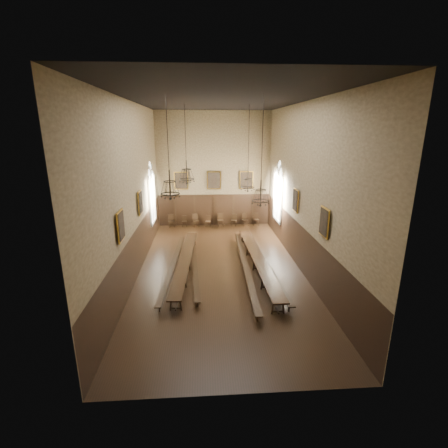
{
  "coord_description": "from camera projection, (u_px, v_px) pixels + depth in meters",
  "views": [
    {
      "loc": [
        -0.91,
        -16.81,
        7.6
      ],
      "look_at": [
        0.31,
        1.5,
        2.23
      ],
      "focal_mm": 26.0,
      "sensor_mm": 36.0,
      "label": 1
    }
  ],
  "objects": [
    {
      "name": "wainscot_panelling",
      "position": [
        220.0,
        249.0,
        17.94
      ],
      "size": [
        9.0,
        18.0,
        2.5
      ],
      "primitive_type": null,
      "color": "black",
      "rests_on": "floor"
    },
    {
      "name": "portrait_right_1",
      "position": [
        324.0,
        222.0,
        14.18
      ],
      "size": [
        0.12,
        1.0,
        1.3
      ],
      "color": "gold",
      "rests_on": "wall_right"
    },
    {
      "name": "chair_4",
      "position": [
        221.0,
        222.0,
        26.42
      ],
      "size": [
        0.49,
        0.49,
        1.03
      ],
      "rotation": [
        0.0,
        0.0,
        0.08
      ],
      "color": "black",
      "rests_on": "floor"
    },
    {
      "name": "ceiling",
      "position": [
        220.0,
        99.0,
        15.76
      ],
      "size": [
        9.0,
        18.0,
        0.02
      ],
      "primitive_type": "cube",
      "color": "black",
      "rests_on": "ground"
    },
    {
      "name": "floor",
      "position": [
        220.0,
        270.0,
        18.29
      ],
      "size": [
        9.0,
        18.0,
        0.02
      ],
      "primitive_type": "cube",
      "color": "black",
      "rests_on": "ground"
    },
    {
      "name": "wall_right",
      "position": [
        304.0,
        190.0,
        17.31
      ],
      "size": [
        0.02,
        18.0,
        9.0
      ],
      "primitive_type": "cube",
      "color": "#897654",
      "rests_on": "ground"
    },
    {
      "name": "chair_5",
      "position": [
        234.0,
        222.0,
        26.51
      ],
      "size": [
        0.52,
        0.52,
        0.96
      ],
      "rotation": [
        0.0,
        0.0,
        -0.26
      ],
      "color": "black",
      "rests_on": "floor"
    },
    {
      "name": "chair_0",
      "position": [
        172.0,
        223.0,
        26.13
      ],
      "size": [
        0.56,
        0.56,
        1.03
      ],
      "rotation": [
        0.0,
        0.0,
        0.27
      ],
      "color": "black",
      "rests_on": "floor"
    },
    {
      "name": "chair_1",
      "position": [
        184.0,
        223.0,
        26.3
      ],
      "size": [
        0.4,
        0.4,
        0.88
      ],
      "rotation": [
        0.0,
        0.0,
        0.02
      ],
      "color": "black",
      "rests_on": "floor"
    },
    {
      "name": "chair_6",
      "position": [
        245.0,
        222.0,
        26.57
      ],
      "size": [
        0.56,
        0.56,
        1.02
      ],
      "rotation": [
        0.0,
        0.0,
        0.29
      ],
      "color": "black",
      "rests_on": "floor"
    },
    {
      "name": "chandelier_back_left",
      "position": [
        187.0,
        174.0,
        18.9
      ],
      "size": [
        0.89,
        0.89,
        4.36
      ],
      "color": "black",
      "rests_on": "ceiling"
    },
    {
      "name": "chair_2",
      "position": [
        196.0,
        223.0,
        26.26
      ],
      "size": [
        0.59,
        0.59,
        1.04
      ],
      "rotation": [
        0.0,
        0.0,
        0.34
      ],
      "color": "black",
      "rests_on": "floor"
    },
    {
      "name": "table_left",
      "position": [
        185.0,
        265.0,
        18.05
      ],
      "size": [
        1.14,
        9.26,
        0.72
      ],
      "rotation": [
        0.0,
        0.0,
        -0.05
      ],
      "color": "black",
      "rests_on": "floor"
    },
    {
      "name": "chair_3",
      "position": [
        208.0,
        223.0,
        26.29
      ],
      "size": [
        0.44,
        0.44,
        0.91
      ],
      "rotation": [
        0.0,
        0.0,
        -0.1
      ],
      "color": "black",
      "rests_on": "floor"
    },
    {
      "name": "chandelier_back_right",
      "position": [
        248.0,
        182.0,
        19.82
      ],
      "size": [
        0.83,
        0.83,
        4.98
      ],
      "color": "black",
      "rests_on": "ceiling"
    },
    {
      "name": "chandelier_front_left",
      "position": [
        170.0,
        187.0,
        14.12
      ],
      "size": [
        0.84,
        0.84,
        4.27
      ],
      "color": "black",
      "rests_on": "ceiling"
    },
    {
      "name": "portrait_left_0",
      "position": [
        140.0,
        203.0,
        17.93
      ],
      "size": [
        0.12,
        1.0,
        1.3
      ],
      "color": "gold",
      "rests_on": "wall_left"
    },
    {
      "name": "chair_7",
      "position": [
        256.0,
        222.0,
        26.67
      ],
      "size": [
        0.46,
        0.46,
        1.0
      ],
      "rotation": [
        0.0,
        0.0,
        -0.03
      ],
      "color": "black",
      "rests_on": "floor"
    },
    {
      "name": "portrait_back_0",
      "position": [
        181.0,
        181.0,
        25.59
      ],
      "size": [
        1.1,
        0.12,
        1.4
      ],
      "color": "gold",
      "rests_on": "wall_back"
    },
    {
      "name": "portrait_right_0",
      "position": [
        296.0,
        200.0,
        18.49
      ],
      "size": [
        0.12,
        1.0,
        1.3
      ],
      "color": "gold",
      "rests_on": "wall_right"
    },
    {
      "name": "bench_right_inner",
      "position": [
        245.0,
        266.0,
        18.03
      ],
      "size": [
        0.59,
        10.78,
        0.48
      ],
      "rotation": [
        0.0,
        0.0,
        -0.02
      ],
      "color": "black",
      "rests_on": "floor"
    },
    {
      "name": "portrait_left_1",
      "position": [
        121.0,
        226.0,
        13.62
      ],
      "size": [
        0.12,
        1.0,
        1.3
      ],
      "color": "gold",
      "rests_on": "wall_left"
    },
    {
      "name": "portrait_back_2",
      "position": [
        246.0,
        180.0,
        25.92
      ],
      "size": [
        1.1,
        0.12,
        1.4
      ],
      "color": "gold",
      "rests_on": "wall_back"
    },
    {
      "name": "window_left",
      "position": [
        152.0,
        193.0,
        22.32
      ],
      "size": [
        0.2,
        2.2,
        4.6
      ],
      "primitive_type": null,
      "color": "white",
      "rests_on": "wall_left"
    },
    {
      "name": "wall_left",
      "position": [
        133.0,
        192.0,
        16.74
      ],
      "size": [
        0.02,
        18.0,
        9.0
      ],
      "primitive_type": "cube",
      "color": "#897654",
      "rests_on": "ground"
    },
    {
      "name": "window_right",
      "position": [
        278.0,
        191.0,
        22.88
      ],
      "size": [
        0.2,
        2.2,
        4.6
      ],
      "primitive_type": null,
      "color": "white",
      "rests_on": "wall_right"
    },
    {
      "name": "table_right",
      "position": [
        258.0,
        264.0,
        18.08
      ],
      "size": [
        0.95,
        9.99,
        0.78
      ],
      "rotation": [
        0.0,
        0.0,
        0.02
      ],
      "color": "black",
      "rests_on": "floor"
    },
    {
      "name": "bench_left_inner",
      "position": [
        195.0,
        264.0,
        18.34
      ],
      "size": [
        0.72,
        9.01,
        0.41
      ],
      "rotation": [
        0.0,
        0.0,
        0.05
      ],
      "color": "black",
      "rests_on": "floor"
    },
    {
      "name": "wall_back",
      "position": [
        214.0,
        170.0,
        25.65
      ],
      "size": [
        9.0,
        0.02,
        9.0
      ],
      "primitive_type": "cube",
      "color": "#897654",
      "rests_on": "ground"
    },
    {
      "name": "bench_right_outer",
      "position": [
        264.0,
        262.0,
        18.57
      ],
      "size": [
        0.7,
        10.45,
        0.47
      ],
      "rotation": [
        0.0,
        0.0,
        0.04
      ],
      "color": "black",
      "rests_on": "floor"
    },
    {
      "name": "chandelier_front_right",
      "position": [
        261.0,
        194.0,
        14.43
      ],
      "size": [
        0.77,
        0.77,
        4.62
      ],
      "color": "black",
      "rests_on": "ceiling"
    },
    {
      "name": "wall_front",
      "position": [
        239.0,
        254.0,
        8.4
      ],
      "size": [
        9.0,
        0.02,
        9.0
      ],
      "primitive_type": "cube",
      "color": "#897654",
      "rests_on": "ground"
    },
    {
      "name": "portrait_back_1",
      "position": [
        214.0,
        180.0,
        25.75
      ],
      "size": [
        1.1,
        0.12,
        1.4
      ],
      "color": "gold",
      "rests_on": "wall_back"
    },
    {
      "name": "bench_left_outer",
      "position": [
        173.0,
        266.0,
        18.08
      ],
      "size": [
        0.78,
        9.28,
        0.42
      ],
      "rotation": [
        0.0,
        0.0,
        -0.05
      ],
      "color": "black",
      "rests_on": "floor"
    }
  ]
}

